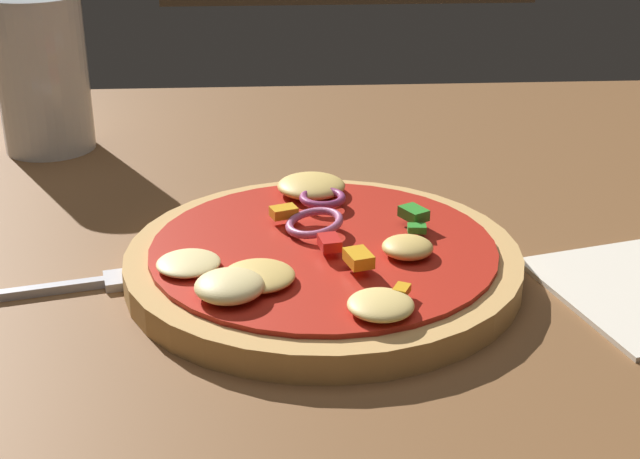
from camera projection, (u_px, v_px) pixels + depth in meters
dining_table at (270, 291)px, 0.52m from camera, size 1.31×0.83×0.03m
pizza at (320, 259)px, 0.51m from camera, size 0.23×0.23×0.03m
fork at (62, 287)px, 0.49m from camera, size 0.17×0.05×0.01m
beer_glass at (43, 82)px, 0.70m from camera, size 0.07×0.07×0.12m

